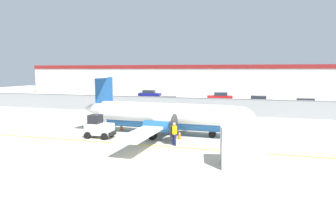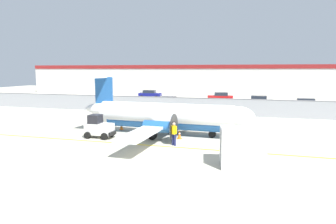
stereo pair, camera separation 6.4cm
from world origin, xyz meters
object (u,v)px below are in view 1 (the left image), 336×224
at_px(commuter_airplane, 168,116).
at_px(parked_car_1, 167,102).
at_px(parked_car_2, 220,97).
at_px(cargo_container, 242,147).
at_px(traffic_cone_far_right, 169,127).
at_px(traffic_cone_near_left, 121,126).
at_px(parked_car_3, 258,101).
at_px(traffic_cone_far_left, 179,135).
at_px(ground_crew_worker, 174,133).
at_px(parked_car_4, 304,104).
at_px(baggage_tug, 99,127).
at_px(traffic_cone_near_right, 150,134).
at_px(parked_car_0, 150,94).

relative_size(commuter_airplane, parked_car_1, 3.79).
bearing_deg(parked_car_2, cargo_container, 91.73).
xyz_separation_m(traffic_cone_far_right, parked_car_2, (1.95, 25.52, 0.58)).
bearing_deg(traffic_cone_near_left, parked_car_1, 91.02).
relative_size(parked_car_2, parked_car_3, 1.02).
bearing_deg(cargo_container, traffic_cone_far_left, 122.24).
height_order(ground_crew_worker, cargo_container, cargo_container).
distance_m(traffic_cone_far_left, traffic_cone_far_right, 3.22).
relative_size(traffic_cone_near_left, parked_car_4, 0.15).
relative_size(baggage_tug, traffic_cone_near_right, 3.66).
relative_size(baggage_tug, parked_car_4, 0.54).
height_order(baggage_tug, parked_car_1, baggage_tug).
bearing_deg(parked_car_2, parked_car_0, -15.50).
bearing_deg(traffic_cone_far_right, cargo_container, -51.68).
relative_size(traffic_cone_near_right, parked_car_4, 0.15).
height_order(traffic_cone_near_left, parked_car_2, parked_car_2).
bearing_deg(parked_car_3, commuter_airplane, 72.61).
xyz_separation_m(commuter_airplane, parked_car_4, (13.62, 19.29, -0.71)).
bearing_deg(parked_car_1, commuter_airplane, 104.76).
height_order(traffic_cone_far_right, parked_car_2, parked_car_2).
relative_size(traffic_cone_far_left, parked_car_2, 0.15).
bearing_deg(traffic_cone_near_left, commuter_airplane, -11.20).
height_order(cargo_container, parked_car_4, cargo_container).
bearing_deg(parked_car_2, commuter_airplane, 80.38).
xyz_separation_m(baggage_tug, parked_car_2, (6.71, 29.71, 0.04)).
relative_size(baggage_tug, parked_car_0, 0.54).
bearing_deg(ground_crew_worker, parked_car_3, -163.40).
xyz_separation_m(commuter_airplane, parked_car_3, (7.67, 21.90, -0.71)).
bearing_deg(baggage_tug, cargo_container, -19.73).
distance_m(parked_car_2, parked_car_4, 14.30).
bearing_deg(traffic_cone_near_right, parked_car_2, 84.78).
relative_size(ground_crew_worker, parked_car_1, 0.40).
bearing_deg(ground_crew_worker, traffic_cone_far_right, -130.05).
height_order(parked_car_1, parked_car_4, same).
xyz_separation_m(baggage_tug, traffic_cone_far_right, (4.76, 4.19, -0.54)).
bearing_deg(traffic_cone_near_right, traffic_cone_far_right, 78.12).
height_order(commuter_airplane, cargo_container, commuter_airplane).
relative_size(baggage_tug, traffic_cone_far_right, 3.66).
xyz_separation_m(commuter_airplane, traffic_cone_far_right, (-0.33, 1.55, -1.29)).
height_order(cargo_container, traffic_cone_near_right, cargo_container).
bearing_deg(traffic_cone_near_right, cargo_container, -35.43).
height_order(parked_car_0, parked_car_1, same).
distance_m(commuter_airplane, ground_crew_worker, 3.75).
distance_m(traffic_cone_near_left, traffic_cone_far_left, 6.41).
bearing_deg(parked_car_0, baggage_tug, -82.51).
xyz_separation_m(cargo_container, traffic_cone_near_left, (-11.08, 7.84, -0.79)).
bearing_deg(parked_car_4, parked_car_1, 10.06).
xyz_separation_m(parked_car_0, parked_car_2, (13.41, -2.20, 0.00)).
bearing_deg(traffic_cone_far_left, traffic_cone_far_right, 120.45).
bearing_deg(parked_car_3, traffic_cone_far_right, 70.46).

